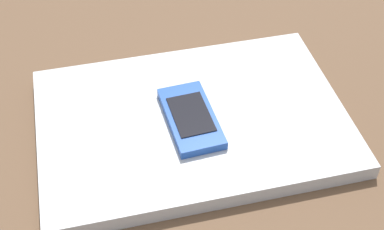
{
  "coord_description": "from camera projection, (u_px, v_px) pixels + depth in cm",
  "views": [
    {
      "loc": [
        -9.23,
        -47.93,
        49.2
      ],
      "look_at": [
        -2.56,
        -4.43,
        5.0
      ],
      "focal_mm": 51.13,
      "sensor_mm": 36.0,
      "label": 1
    }
  ],
  "objects": [
    {
      "name": "desk_surface",
      "position": [
        207.0,
        108.0,
        0.68
      ],
      "size": [
        120.0,
        80.0,
        3.0
      ],
      "primitive_type": "cube",
      "color": "brown",
      "rests_on": "ground"
    },
    {
      "name": "cell_phone_on_laptop",
      "position": [
        191.0,
        118.0,
        0.61
      ],
      "size": [
        6.58,
        11.02,
        1.19
      ],
      "color": "#1E479E",
      "rests_on": "laptop_closed"
    },
    {
      "name": "laptop_closed",
      "position": [
        192.0,
        121.0,
        0.63
      ],
      "size": [
        36.78,
        26.66,
        1.95
      ],
      "primitive_type": "cube",
      "rotation": [
        0.0,
        0.0,
        0.08
      ],
      "color": "#B7BABC",
      "rests_on": "desk_surface"
    }
  ]
}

